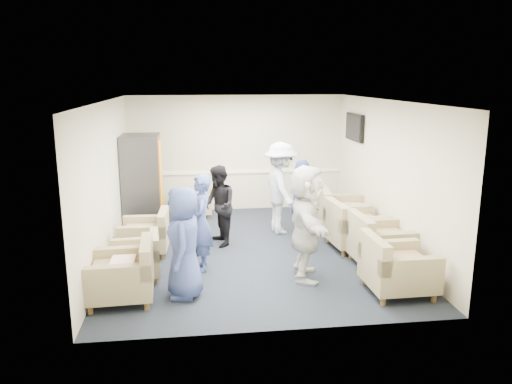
{
  "coord_description": "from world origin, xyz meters",
  "views": [
    {
      "loc": [
        -1.02,
        -8.6,
        3.08
      ],
      "look_at": [
        0.1,
        0.2,
        1.05
      ],
      "focal_mm": 35.0,
      "sensor_mm": 36.0,
      "label": 1
    }
  ],
  "objects": [
    {
      "name": "tv",
      "position": [
        2.44,
        1.8,
        2.05
      ],
      "size": [
        0.1,
        1.0,
        0.58
      ],
      "color": "black",
      "rests_on": "right_wall"
    },
    {
      "name": "person_mid_right",
      "position": [
        0.9,
        0.02,
        0.83
      ],
      "size": [
        0.61,
        1.04,
        1.66
      ],
      "primitive_type": "imported",
      "rotation": [
        0.0,
        0.0,
        1.35
      ],
      "color": "#3B4C8E",
      "rests_on": "floor"
    },
    {
      "name": "person_back_left",
      "position": [
        -0.58,
        0.38,
        0.76
      ],
      "size": [
        0.73,
        0.85,
        1.52
      ],
      "primitive_type": "imported",
      "rotation": [
        0.0,
        0.0,
        -1.34
      ],
      "color": "black",
      "rests_on": "floor"
    },
    {
      "name": "floor",
      "position": [
        0.0,
        0.0,
        0.0
      ],
      "size": [
        6.0,
        6.0,
        0.0
      ],
      "primitive_type": "plane",
      "color": "black",
      "rests_on": "ground"
    },
    {
      "name": "person_front_left",
      "position": [
        -1.19,
        -1.82,
        0.81
      ],
      "size": [
        0.55,
        0.81,
        1.62
      ],
      "primitive_type": "imported",
      "rotation": [
        0.0,
        0.0,
        -1.61
      ],
      "color": "#3B4C8E",
      "rests_on": "floor"
    },
    {
      "name": "person_front_right",
      "position": [
        0.68,
        -1.38,
        0.9
      ],
      "size": [
        0.78,
        1.74,
        1.81
      ],
      "primitive_type": "imported",
      "rotation": [
        0.0,
        0.0,
        1.42
      ],
      "color": "silver",
      "rests_on": "floor"
    },
    {
      "name": "armchair_right_near",
      "position": [
        1.84,
        -2.1,
        0.37
      ],
      "size": [
        0.94,
        0.94,
        0.74
      ],
      "rotation": [
        0.0,
        0.0,
        1.59
      ],
      "color": "#91845D",
      "rests_on": "floor"
    },
    {
      "name": "person_mid_left",
      "position": [
        -0.93,
        -0.83,
        0.8
      ],
      "size": [
        0.38,
        0.58,
        1.59
      ],
      "primitive_type": "imported",
      "rotation": [
        0.0,
        0.0,
        -1.57
      ],
      "color": "#3B4C8E",
      "rests_on": "floor"
    },
    {
      "name": "chair_rail",
      "position": [
        0.0,
        2.98,
        0.9
      ],
      "size": [
        4.98,
        0.04,
        0.06
      ],
      "primitive_type": "cube",
      "color": "white",
      "rests_on": "back_wall"
    },
    {
      "name": "pillow",
      "position": [
        -2.04,
        -1.86,
        0.54
      ],
      "size": [
        0.33,
        0.43,
        0.13
      ],
      "primitive_type": "cube",
      "rotation": [
        0.0,
        0.0,
        -1.58
      ],
      "color": "white",
      "rests_on": "armchair_left_near"
    },
    {
      "name": "right_wall",
      "position": [
        2.5,
        0.0,
        1.35
      ],
      "size": [
        0.02,
        6.0,
        2.7
      ],
      "primitive_type": "cube",
      "color": "beige",
      "rests_on": "floor"
    },
    {
      "name": "armchair_left_near",
      "position": [
        -2.03,
        -1.86,
        0.36
      ],
      "size": [
        0.95,
        0.95,
        0.73
      ],
      "rotation": [
        0.0,
        0.0,
        -1.52
      ],
      "color": "#91845D",
      "rests_on": "floor"
    },
    {
      "name": "front_wall",
      "position": [
        0.0,
        -3.0,
        1.35
      ],
      "size": [
        5.0,
        0.02,
        2.7
      ],
      "primitive_type": "cube",
      "color": "beige",
      "rests_on": "floor"
    },
    {
      "name": "left_wall",
      "position": [
        -2.5,
        0.0,
        1.35
      ],
      "size": [
        0.02,
        6.0,
        2.7
      ],
      "primitive_type": "cube",
      "color": "beige",
      "rests_on": "floor"
    },
    {
      "name": "vending_machine",
      "position": [
        -2.09,
        1.84,
        0.97
      ],
      "size": [
        0.79,
        0.92,
        1.94
      ],
      "color": "#46464D",
      "rests_on": "floor"
    },
    {
      "name": "armchair_right_midfar",
      "position": [
        1.85,
        -0.12,
        0.38
      ],
      "size": [
        1.03,
        1.03,
        0.76
      ],
      "rotation": [
        0.0,
        0.0,
        1.66
      ],
      "color": "#91845D",
      "rests_on": "floor"
    },
    {
      "name": "armchair_right_far",
      "position": [
        1.92,
        0.88,
        0.38
      ],
      "size": [
        1.06,
        1.06,
        0.76
      ],
      "rotation": [
        0.0,
        0.0,
        1.44
      ],
      "color": "#91845D",
      "rests_on": "floor"
    },
    {
      "name": "armchair_left_mid",
      "position": [
        -1.92,
        -1.04,
        0.3
      ],
      "size": [
        0.82,
        0.82,
        0.6
      ],
      "rotation": [
        0.0,
        0.0,
        -1.48
      ],
      "color": "#91845D",
      "rests_on": "floor"
    },
    {
      "name": "armchair_right_midnear",
      "position": [
        2.0,
        -1.02,
        0.38
      ],
      "size": [
        0.99,
        0.99,
        0.76
      ],
      "rotation": [
        0.0,
        0.0,
        1.62
      ],
      "color": "#91845D",
      "rests_on": "floor"
    },
    {
      "name": "person_back_right",
      "position": [
        0.7,
        1.02,
        0.92
      ],
      "size": [
        0.86,
        1.28,
        1.85
      ],
      "primitive_type": "imported",
      "rotation": [
        0.0,
        0.0,
        1.72
      ],
      "color": "white",
      "rests_on": "floor"
    },
    {
      "name": "back_wall",
      "position": [
        0.0,
        3.0,
        1.35
      ],
      "size": [
        5.0,
        0.02,
        2.7
      ],
      "primitive_type": "cube",
      "color": "beige",
      "rests_on": "floor"
    },
    {
      "name": "armchair_left_far",
      "position": [
        -1.87,
        0.08,
        0.33
      ],
      "size": [
        0.86,
        0.86,
        0.67
      ],
      "rotation": [
        0.0,
        0.0,
        -1.61
      ],
      "color": "#91845D",
      "rests_on": "floor"
    },
    {
      "name": "armchair_corner",
      "position": [
        -1.07,
        2.39,
        0.3
      ],
      "size": [
        0.87,
        0.87,
        0.6
      ],
      "rotation": [
        0.0,
        0.0,
        3.32
      ],
      "color": "#91845D",
      "rests_on": "floor"
    },
    {
      "name": "ceiling",
      "position": [
        0.0,
        0.0,
        2.7
      ],
      "size": [
        6.0,
        6.0,
        0.0
      ],
      "primitive_type": "plane",
      "rotation": [
        3.14,
        0.0,
        0.0
      ],
      "color": "silver",
      "rests_on": "back_wall"
    },
    {
      "name": "backpack",
      "position": [
        -1.06,
        -0.08,
        0.23
      ],
      "size": [
        0.32,
        0.28,
        0.45
      ],
      "rotation": [
        0.0,
        0.0,
        -0.42
      ],
      "color": "black",
      "rests_on": "floor"
    }
  ]
}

